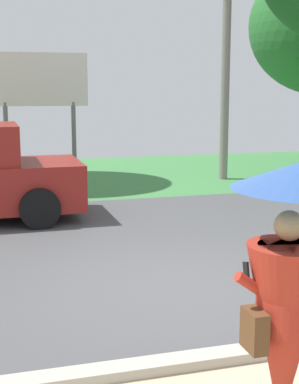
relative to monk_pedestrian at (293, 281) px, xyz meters
The scene contains 4 objects.
ground_plane 6.18m from the monk_pedestrian, 87.75° to the left, with size 40.00×22.00×0.20m.
monk_pedestrian is the anchor object (origin of this frame).
utility_pole 12.28m from the monk_pedestrian, 68.86° to the left, with size 1.80×0.24×6.25m.
roadside_billboard 12.04m from the monk_pedestrian, 93.43° to the left, with size 2.60×0.12×3.50m.
Camera 1 is at (-2.32, -6.56, 2.55)m, focal length 52.45 mm.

